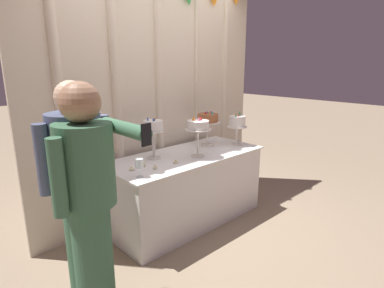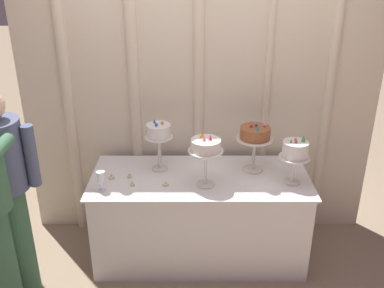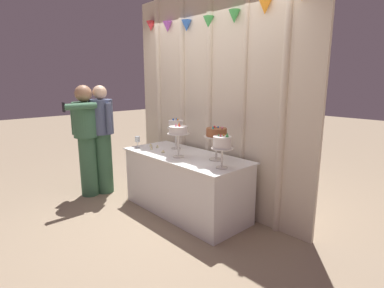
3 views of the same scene
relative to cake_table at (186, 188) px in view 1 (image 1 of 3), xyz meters
name	(u,v)px [view 1 (image 1 of 3)]	position (x,y,z in m)	size (l,w,h in m)	color
ground_plane	(193,223)	(0.00, -0.10, -0.38)	(24.00, 24.00, 0.00)	gray
draped_curtain	(156,86)	(-0.03, 0.45, 1.08)	(3.00, 0.15, 2.83)	beige
cake_table	(186,188)	(0.00, 0.00, 0.00)	(1.73, 0.75, 0.76)	white
cake_display_leftmost	(153,128)	(-0.33, 0.13, 0.69)	(0.23, 0.23, 0.42)	silver
cake_display_midleft	(198,127)	(0.04, -0.14, 0.69)	(0.26, 0.26, 0.43)	silver
cake_display_midright	(208,120)	(0.43, 0.11, 0.68)	(0.29, 0.29, 0.42)	silver
cake_display_rightmost	(237,123)	(0.71, -0.10, 0.65)	(0.24, 0.24, 0.39)	silver
wine_glass	(139,164)	(-0.74, -0.22, 0.50)	(0.07, 0.07, 0.16)	silver
tealight_far_left	(132,169)	(-0.70, -0.03, 0.39)	(0.05, 0.05, 0.03)	beige
tealight_near_left	(144,166)	(-0.56, -0.02, 0.39)	(0.04, 0.04, 0.04)	beige
tealight_near_right	(155,168)	(-0.52, -0.15, 0.39)	(0.04, 0.04, 0.04)	beige
tealight_far_right	(176,162)	(-0.27, -0.14, 0.39)	(0.05, 0.05, 0.03)	beige
guest_man_pink_jacket	(80,191)	(-1.36, -0.43, 0.49)	(0.51, 0.36, 1.60)	#3D6B4C
guest_man_dark_suit	(89,202)	(-1.40, -0.66, 0.51)	(0.47, 0.58, 1.61)	#3D6B4C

